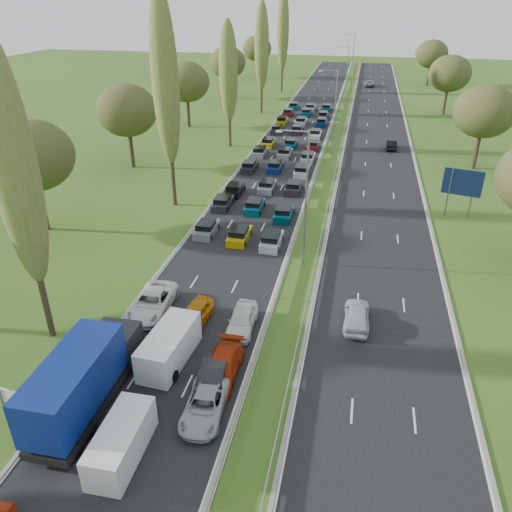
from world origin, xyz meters
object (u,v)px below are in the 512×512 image
Objects in this scene: white_van_rear at (171,344)px; direction_sign at (462,185)px; info_sign at (8,399)px; near_car_2 at (152,302)px; blue_lorry at (84,378)px; white_van_front at (123,438)px.

direction_sign reaches higher than white_van_rear.
white_van_rear is 36.18m from direction_sign.
info_sign is (-7.05, -6.80, 0.21)m from white_van_rear.
near_car_2 is at bearing 128.95° from white_van_rear.
white_van_rear is 9.80m from info_sign.
blue_lorry is 1.95× the size of white_van_front.
info_sign is (-3.72, -11.67, 0.55)m from near_car_2.
blue_lorry reaches higher than white_van_rear.
blue_lorry is 6.06m from white_van_rear.
info_sign is at bearing -131.44° from white_van_rear.
direction_sign is (25.08, 23.95, 2.75)m from near_car_2.
info_sign reaches higher than white_van_front.
white_van_front is at bearing -38.27° from blue_lorry.
blue_lorry is (0.13, -9.93, 1.31)m from near_car_2.
near_car_2 is 1.10× the size of direction_sign.
blue_lorry is at bearing -126.36° from direction_sign.
white_van_rear reaches higher than white_van_front.
near_car_2 is 0.59× the size of blue_lorry.
direction_sign is at bearing 41.53° from near_car_2.
direction_sign is (21.44, 36.59, 2.54)m from white_van_front.
direction_sign is (24.94, 33.88, 1.45)m from blue_lorry.
blue_lorry is at bearing -91.38° from near_car_2.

